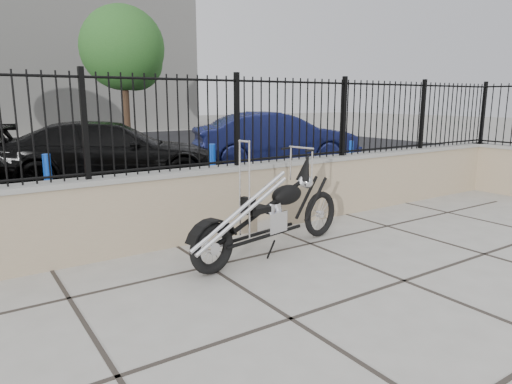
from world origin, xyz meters
name	(u,v)px	position (x,y,z in m)	size (l,w,h in m)	color
ground_plane	(291,319)	(0.00, 0.00, 0.00)	(90.00, 90.00, 0.00)	#99968E
parking_lot	(41,160)	(0.00, 12.50, 0.00)	(30.00, 30.00, 0.00)	black
retaining_wall	(171,208)	(0.00, 2.50, 0.48)	(14.00, 0.36, 0.96)	gray
iron_fence	(168,124)	(0.00, 2.50, 1.56)	(14.00, 0.08, 1.20)	black
chopper_motorcycle	(270,196)	(0.83, 1.48, 0.72)	(2.40, 0.42, 1.44)	black
car_black	(112,153)	(0.66, 7.25, 0.69)	(1.94, 4.76, 1.38)	black
car_blue	(276,139)	(5.38, 7.56, 0.75)	(1.59, 4.57, 1.51)	#10143B
bollard_a	(49,186)	(-1.06, 4.84, 0.51)	(0.12, 0.12, 1.02)	#0B2EA8
bollard_b	(213,170)	(1.88, 4.84, 0.51)	(0.12, 0.12, 1.02)	#0B35AC
bollard_c	(351,158)	(5.91, 5.14, 0.43)	(0.10, 0.10, 0.85)	#0D34C6
tree_right	(122,44)	(4.09, 16.59, 4.08)	(3.45, 3.45, 5.83)	#382619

